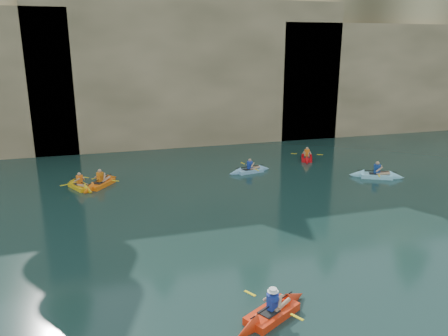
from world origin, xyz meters
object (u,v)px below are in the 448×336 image
object	(u,v)px
main_kayaker	(272,312)
kayaker_orange	(101,184)
kayaker_ltblue_near	(376,175)
kayaker_red_far	(307,158)

from	to	relation	value
main_kayaker	kayaker_orange	world-z (taller)	kayaker_orange
kayaker_orange	kayaker_ltblue_near	bearing A→B (deg)	-65.09
kayaker_ltblue_near	kayaker_orange	bearing A→B (deg)	-162.50
kayaker_ltblue_near	kayaker_red_far	xyz separation A→B (m)	(-1.99, 5.16, -0.02)
kayaker_ltblue_near	main_kayaker	bearing A→B (deg)	-107.20
kayaker_ltblue_near	kayaker_red_far	size ratio (longest dim) A/B	1.05
main_kayaker	kayaker_red_far	world-z (taller)	main_kayaker
main_kayaker	kayaker_ltblue_near	distance (m)	16.00
kayaker_orange	kayaker_ltblue_near	world-z (taller)	kayaker_ltblue_near
kayaker_ltblue_near	kayaker_red_far	world-z (taller)	kayaker_ltblue_near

